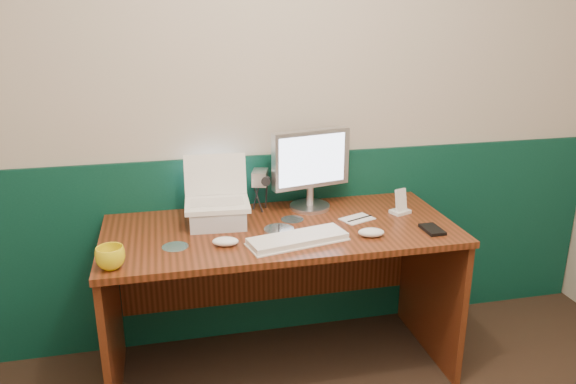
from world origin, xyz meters
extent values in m
cube|color=#BDB19F|center=(0.00, 1.75, 1.25)|extent=(3.50, 0.04, 2.50)
cube|color=#073227|center=(0.00, 1.74, 0.50)|extent=(3.48, 0.02, 1.00)
cube|color=#3E1D0B|center=(-0.13, 1.38, 0.38)|extent=(1.60, 0.70, 0.75)
cube|color=silver|center=(-0.41, 1.48, 0.79)|extent=(0.27, 0.23, 0.09)
cube|color=white|center=(-0.09, 1.20, 0.76)|extent=(0.44, 0.23, 0.02)
ellipsoid|color=white|center=(0.24, 1.19, 0.77)|extent=(0.13, 0.09, 0.04)
ellipsoid|color=white|center=(-0.40, 1.23, 0.77)|extent=(0.12, 0.09, 0.04)
imported|color=yellow|center=(-0.85, 1.12, 0.79)|extent=(0.14, 0.14, 0.09)
cylinder|color=silver|center=(-0.15, 1.30, 0.76)|extent=(0.13, 0.13, 0.03)
cylinder|color=silver|center=(-0.61, 1.27, 0.75)|extent=(0.11, 0.11, 0.00)
cylinder|color=#B5BAC6|center=(-0.06, 1.47, 0.75)|extent=(0.11, 0.11, 0.00)
cylinder|color=black|center=(0.26, 1.40, 0.75)|extent=(0.14, 0.06, 0.01)
cube|color=silver|center=(0.25, 1.40, 0.75)|extent=(0.18, 0.15, 0.00)
cube|color=white|center=(0.48, 1.43, 0.76)|extent=(0.11, 0.09, 0.02)
cube|color=white|center=(0.48, 1.43, 0.82)|extent=(0.07, 0.05, 0.11)
cube|color=black|center=(0.53, 1.19, 0.76)|extent=(0.08, 0.13, 0.02)
camera|label=1|loc=(-0.62, -0.95, 1.72)|focal=35.00mm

